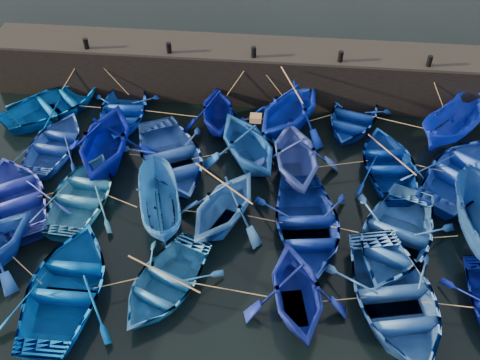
# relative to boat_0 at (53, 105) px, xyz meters

# --- Properties ---
(ground) EXTENTS (120.00, 120.00, 0.00)m
(ground) POSITION_rel_boat_0_xyz_m (9.51, -7.78, -0.53)
(ground) COLOR black
(ground) RESTS_ON ground
(quay_wall) EXTENTS (26.00, 2.50, 2.50)m
(quay_wall) POSITION_rel_boat_0_xyz_m (9.51, 2.72, 0.72)
(quay_wall) COLOR black
(quay_wall) RESTS_ON ground
(quay_top) EXTENTS (26.00, 2.50, 0.12)m
(quay_top) POSITION_rel_boat_0_xyz_m (9.51, 2.72, 2.03)
(quay_top) COLOR black
(quay_top) RESTS_ON quay_wall
(bollard_0) EXTENTS (0.24, 0.24, 0.50)m
(bollard_0) POSITION_rel_boat_0_xyz_m (1.51, 1.82, 2.34)
(bollard_0) COLOR black
(bollard_0) RESTS_ON quay_top
(bollard_1) EXTENTS (0.24, 0.24, 0.50)m
(bollard_1) POSITION_rel_boat_0_xyz_m (5.51, 1.82, 2.34)
(bollard_1) COLOR black
(bollard_1) RESTS_ON quay_top
(bollard_2) EXTENTS (0.24, 0.24, 0.50)m
(bollard_2) POSITION_rel_boat_0_xyz_m (9.51, 1.82, 2.34)
(bollard_2) COLOR black
(bollard_2) RESTS_ON quay_top
(bollard_3) EXTENTS (0.24, 0.24, 0.50)m
(bollard_3) POSITION_rel_boat_0_xyz_m (13.51, 1.82, 2.34)
(bollard_3) COLOR black
(bollard_3) RESTS_ON quay_top
(bollard_4) EXTENTS (0.24, 0.24, 0.50)m
(bollard_4) POSITION_rel_boat_0_xyz_m (17.51, 1.82, 2.34)
(bollard_4) COLOR black
(bollard_4) RESTS_ON quay_top
(boat_0) EXTENTS (6.13, 6.16, 1.05)m
(boat_0) POSITION_rel_boat_0_xyz_m (0.00, 0.00, 0.00)
(boat_0) COLOR #004AA4
(boat_0) RESTS_ON ground
(boat_1) EXTENTS (3.77, 4.97, 0.97)m
(boat_1) POSITION_rel_boat_0_xyz_m (3.42, -0.06, -0.04)
(boat_1) COLOR #0C3BC1
(boat_1) RESTS_ON ground
(boat_2) EXTENTS (3.80, 4.22, 1.96)m
(boat_2) POSITION_rel_boat_0_xyz_m (8.05, -0.32, 0.45)
(boat_2) COLOR #000876
(boat_2) RESTS_ON ground
(boat_3) EXTENTS (5.86, 6.09, 2.47)m
(boat_3) POSITION_rel_boat_0_xyz_m (11.35, -0.16, 0.71)
(boat_3) COLOR #0621B9
(boat_3) RESTS_ON ground
(boat_4) EXTENTS (4.38, 5.23, 0.93)m
(boat_4) POSITION_rel_boat_0_xyz_m (14.33, 0.53, -0.06)
(boat_4) COLOR navy
(boat_4) RESTS_ON ground
(boat_5) EXTENTS (4.26, 4.57, 1.76)m
(boat_5) POSITION_rel_boat_0_xyz_m (18.70, -0.25, 0.35)
(boat_5) COLOR #0E28CD
(boat_5) RESTS_ON ground
(boat_6) EXTENTS (3.44, 4.57, 0.90)m
(boat_6) POSITION_rel_boat_0_xyz_m (1.08, -2.77, -0.08)
(boat_6) COLOR #1E459F
(boat_6) RESTS_ON ground
(boat_7) EXTENTS (4.39, 5.04, 2.58)m
(boat_7) POSITION_rel_boat_0_xyz_m (3.66, -3.27, 0.76)
(boat_7) COLOR #000C87
(boat_7) RESTS_ON ground
(boat_8) EXTENTS (5.92, 6.59, 1.12)m
(boat_8) POSITION_rel_boat_0_xyz_m (6.40, -3.33, 0.04)
(boat_8) COLOR blue
(boat_8) RESTS_ON ground
(boat_9) EXTENTS (5.50, 5.73, 2.33)m
(boat_9) POSITION_rel_boat_0_xyz_m (9.66, -2.72, 0.64)
(boat_9) COLOR #114A9C
(boat_9) RESTS_ON ground
(boat_10) EXTENTS (4.53, 5.03, 2.34)m
(boat_10) POSITION_rel_boat_0_xyz_m (11.72, -3.32, 0.64)
(boat_10) COLOR #2D46AA
(boat_10) RESTS_ON ground
(boat_11) EXTENTS (3.89, 5.05, 0.97)m
(boat_11) POSITION_rel_boat_0_xyz_m (15.70, -2.70, -0.04)
(boat_11) COLOR navy
(boat_11) RESTS_ON ground
(boat_12) EXTENTS (6.52, 6.85, 1.16)m
(boat_12) POSITION_rel_boat_0_xyz_m (18.78, -3.07, 0.05)
(boat_12) COLOR blue
(boat_12) RESTS_ON ground
(boat_13) EXTENTS (5.72, 6.12, 1.03)m
(boat_13) POSITION_rel_boat_0_xyz_m (0.69, -6.20, -0.01)
(boat_13) COLOR #202EA7
(boat_13) RESTS_ON ground
(boat_14) EXTENTS (3.67, 4.93, 0.98)m
(boat_14) POSITION_rel_boat_0_xyz_m (3.33, -5.79, -0.04)
(boat_14) COLOR #3482C9
(boat_14) RESTS_ON ground
(boat_15) EXTENTS (2.72, 4.41, 1.60)m
(boat_15) POSITION_rel_boat_0_xyz_m (6.57, -6.35, 0.27)
(boat_15) COLOR #205EA5
(boat_15) RESTS_ON ground
(boat_16) EXTENTS (4.93, 5.22, 2.17)m
(boat_16) POSITION_rel_boat_0_xyz_m (9.08, -6.38, 0.56)
(boat_16) COLOR blue
(boat_16) RESTS_ON ground
(boat_17) EXTENTS (4.40, 5.65, 1.07)m
(boat_17) POSITION_rel_boat_0_xyz_m (12.22, -6.61, 0.01)
(boat_17) COLOR navy
(boat_17) RESTS_ON ground
(boat_18) EXTENTS (5.51, 6.38, 1.11)m
(boat_18) POSITION_rel_boat_0_xyz_m (15.46, -6.90, 0.03)
(boat_18) COLOR #1F5194
(boat_18) RESTS_ON ground
(boat_21) EXTENTS (3.91, 5.43, 1.12)m
(boat_21) POSITION_rel_boat_0_xyz_m (4.22, -10.22, 0.03)
(boat_21) COLOR #00469D
(boat_21) RESTS_ON ground
(boat_22) EXTENTS (4.50, 5.18, 0.90)m
(boat_22) POSITION_rel_boat_0_xyz_m (7.42, -9.66, -0.08)
(boat_22) COLOR #2267A9
(boat_22) RESTS_ON ground
(boat_23) EXTENTS (4.18, 4.61, 2.11)m
(boat_23) POSITION_rel_boat_0_xyz_m (11.88, -9.96, 0.53)
(boat_23) COLOR navy
(boat_23) RESTS_ON ground
(boat_24) EXTENTS (5.19, 6.42, 1.18)m
(boat_24) POSITION_rel_boat_0_xyz_m (15.13, -9.66, 0.06)
(boat_24) COLOR #2C5DAE
(boat_24) RESTS_ON ground
(wooden_crate) EXTENTS (0.47, 0.41, 0.26)m
(wooden_crate) POSITION_rel_boat_0_xyz_m (9.96, -2.72, 1.93)
(wooden_crate) COLOR olive
(wooden_crate) RESTS_ON boat_9
(mooring_ropes) EXTENTS (18.74, 11.98, 2.10)m
(mooring_ropes) POSITION_rel_boat_0_xyz_m (9.54, -2.78, 0.35)
(mooring_ropes) COLOR tan
(mooring_ropes) RESTS_ON ground
(loose_oars) EXTENTS (10.53, 11.58, 1.63)m
(loose_oars) POSITION_rel_boat_0_xyz_m (10.89, -4.72, 1.13)
(loose_oars) COLOR #99724C
(loose_oars) RESTS_ON ground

